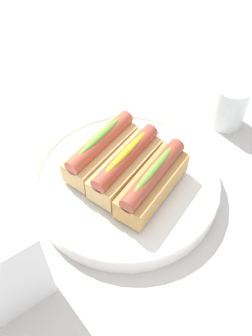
{
  "coord_description": "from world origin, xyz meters",
  "views": [
    {
      "loc": [
        0.26,
        0.32,
        0.52
      ],
      "look_at": [
        0.02,
        0.01,
        0.06
      ],
      "focal_mm": 38.99,
      "sensor_mm": 36.0,
      "label": 1
    }
  ],
  "objects_px": {
    "serving_bowl": "(126,182)",
    "napkin_box": "(3,279)",
    "hotdog_side": "(153,182)",
    "water_glass": "(230,108)",
    "hotdog_back": "(126,165)",
    "hotdog_front": "(101,149)"
  },
  "relations": [
    {
      "from": "serving_bowl",
      "to": "hotdog_back",
      "type": "distance_m",
      "value": 0.04
    },
    {
      "from": "hotdog_front",
      "to": "water_glass",
      "type": "relative_size",
      "value": 1.76
    },
    {
      "from": "hotdog_back",
      "to": "hotdog_side",
      "type": "bearing_deg",
      "value": 103.51
    },
    {
      "from": "water_glass",
      "to": "napkin_box",
      "type": "bearing_deg",
      "value": 8.75
    },
    {
      "from": "hotdog_back",
      "to": "water_glass",
      "type": "height_order",
      "value": "hotdog_back"
    },
    {
      "from": "hotdog_side",
      "to": "napkin_box",
      "type": "height_order",
      "value": "napkin_box"
    },
    {
      "from": "serving_bowl",
      "to": "napkin_box",
      "type": "height_order",
      "value": "napkin_box"
    },
    {
      "from": "hotdog_back",
      "to": "hotdog_side",
      "type": "height_order",
      "value": "same"
    },
    {
      "from": "hotdog_front",
      "to": "hotdog_side",
      "type": "relative_size",
      "value": 1.0
    },
    {
      "from": "hotdog_front",
      "to": "water_glass",
      "type": "bearing_deg",
      "value": 171.49
    },
    {
      "from": "hotdog_back",
      "to": "napkin_box",
      "type": "height_order",
      "value": "napkin_box"
    },
    {
      "from": "hotdog_side",
      "to": "water_glass",
      "type": "distance_m",
      "value": 0.26
    },
    {
      "from": "serving_bowl",
      "to": "napkin_box",
      "type": "relative_size",
      "value": 2.15
    },
    {
      "from": "hotdog_back",
      "to": "water_glass",
      "type": "relative_size",
      "value": 1.76
    },
    {
      "from": "serving_bowl",
      "to": "hotdog_back",
      "type": "relative_size",
      "value": 2.04
    },
    {
      "from": "serving_bowl",
      "to": "hotdog_side",
      "type": "bearing_deg",
      "value": 103.51
    },
    {
      "from": "serving_bowl",
      "to": "napkin_box",
      "type": "distance_m",
      "value": 0.26
    },
    {
      "from": "hotdog_front",
      "to": "napkin_box",
      "type": "distance_m",
      "value": 0.26
    },
    {
      "from": "hotdog_back",
      "to": "hotdog_side",
      "type": "distance_m",
      "value": 0.06
    },
    {
      "from": "serving_bowl",
      "to": "water_glass",
      "type": "bearing_deg",
      "value": -177.47
    },
    {
      "from": "hotdog_back",
      "to": "hotdog_side",
      "type": "xyz_separation_m",
      "value": [
        -0.01,
        0.05,
        0.0
      ]
    },
    {
      "from": "serving_bowl",
      "to": "water_glass",
      "type": "relative_size",
      "value": 3.58
    }
  ]
}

